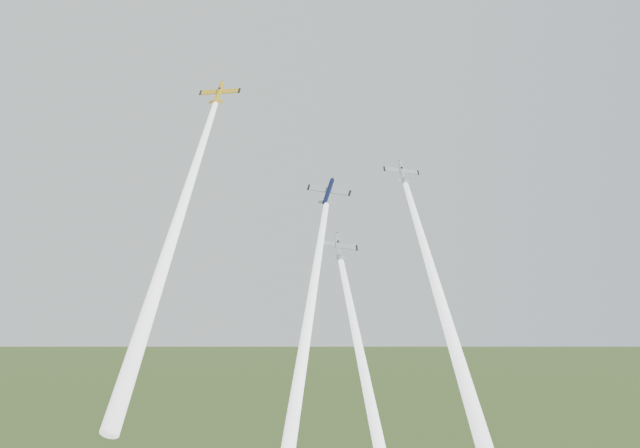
% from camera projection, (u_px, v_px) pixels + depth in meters
% --- Properties ---
extents(plane_yellow, '(8.92, 7.84, 6.59)m').
position_uv_depth(plane_yellow, '(219.00, 93.00, 143.41)').
color(plane_yellow, gold).
extents(smoke_trail_yellow, '(16.24, 41.86, 51.27)m').
position_uv_depth(smoke_trail_yellow, '(172.00, 238.00, 119.09)').
color(smoke_trail_yellow, white).
extents(plane_navy, '(9.98, 7.82, 7.88)m').
position_uv_depth(plane_navy, '(328.00, 192.00, 140.28)').
color(plane_navy, '#0C1337').
extents(smoke_trail_navy, '(16.83, 42.46, 52.15)m').
position_uv_depth(smoke_trail_navy, '(301.00, 365.00, 115.60)').
color(smoke_trail_navy, white).
extents(plane_silver_right, '(6.84, 5.38, 6.21)m').
position_uv_depth(plane_silver_right, '(402.00, 172.00, 142.55)').
color(plane_silver_right, silver).
extents(smoke_trail_silver_right, '(4.58, 37.96, 44.69)m').
position_uv_depth(smoke_trail_silver_right, '(444.00, 312.00, 121.31)').
color(smoke_trail_silver_right, white).
extents(plane_silver_low, '(7.47, 5.73, 6.89)m').
position_uv_depth(plane_silver_low, '(338.00, 246.00, 132.59)').
color(plane_silver_low, '#A9AFB7').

